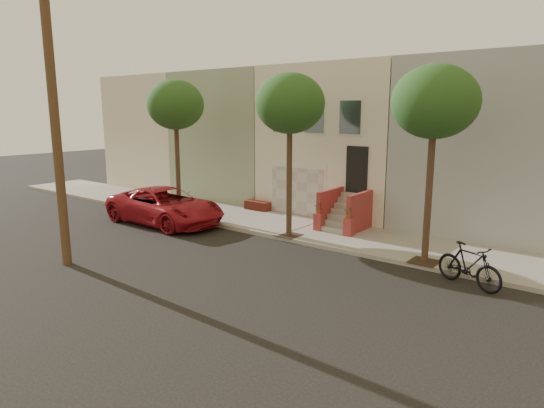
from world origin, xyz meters
The scene contains 9 objects.
ground centered at (0.00, 0.00, 0.00)m, with size 90.00×90.00×0.00m, color black.
sidewalk centered at (0.00, 5.35, 0.07)m, with size 40.00×3.70×0.15m, color #99978B.
house_row centered at (0.00, 11.19, 3.64)m, with size 33.10×11.70×7.00m.
tree_left centered at (-5.50, 3.90, 5.26)m, with size 2.70×2.57×6.30m.
tree_mid centered at (1.00, 3.90, 5.26)m, with size 2.70×2.57×6.30m.
tree_right centered at (6.50, 3.90, 5.26)m, with size 2.70×2.57×6.30m.
utility_pole centered at (8.00, -3.20, 5.19)m, with size 23.60×1.22×10.00m.
pickup_truck centered at (-4.93, 2.58, 0.82)m, with size 2.71×5.87×1.63m, color #A31420.
motorcycle centered at (8.16, 2.89, 0.64)m, with size 0.60×2.12×1.28m, color black.
Camera 1 is at (11.68, -10.93, 5.03)m, focal length 31.26 mm.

